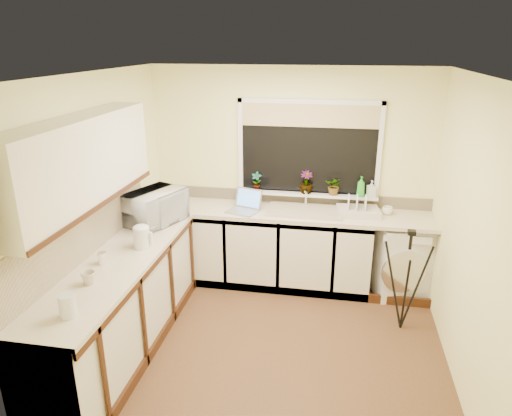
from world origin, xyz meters
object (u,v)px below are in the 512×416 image
object	(u,v)px
dish_rack	(358,212)
tripod	(406,281)
microwave	(155,207)
laptop	(245,205)
steel_jar	(102,258)
kettle	(142,238)
plant_a	(257,181)
washing_machine	(401,258)
soap_bottle_green	(361,187)
glass_jug	(67,306)
cup_left	(89,278)
cup_back	(387,211)
soap_bottle_clear	(371,189)
plant_d	(334,186)
plant_c	(306,182)

from	to	relation	value
dish_rack	tripod	bearing A→B (deg)	-64.78
dish_rack	microwave	xyz separation A→B (m)	(-2.09, -0.61, 0.13)
laptop	steel_jar	bearing A→B (deg)	-103.72
kettle	plant_a	distance (m)	1.65
kettle	plant_a	world-z (taller)	plant_a
washing_machine	laptop	xyz separation A→B (m)	(-1.75, -0.10, 0.55)
kettle	dish_rack	bearing A→B (deg)	32.11
steel_jar	plant_a	bearing A→B (deg)	60.63
washing_machine	soap_bottle_green	size ratio (longest dim) A/B	3.57
glass_jug	cup_left	world-z (taller)	glass_jug
cup_left	cup_back	bearing A→B (deg)	39.64
tripod	cup_left	distance (m)	2.88
laptop	soap_bottle_clear	distance (m)	1.42
laptop	plant_d	bearing A→B (deg)	34.29
microwave	plant_a	size ratio (longest dim) A/B	2.77
microwave	soap_bottle_clear	xyz separation A→B (m)	(2.22, 0.79, 0.08)
cup_back	glass_jug	bearing A→B (deg)	-133.54
plant_c	laptop	bearing A→B (deg)	-156.11
dish_rack	steel_jar	world-z (taller)	steel_jar
kettle	dish_rack	distance (m)	2.33
steel_jar	plant_d	world-z (taller)	plant_d
glass_jug	steel_jar	distance (m)	0.81
dish_rack	soap_bottle_clear	distance (m)	0.31
laptop	cup_back	bearing A→B (deg)	23.52
plant_c	plant_d	xyz separation A→B (m)	(0.32, -0.01, -0.02)
tripod	soap_bottle_green	world-z (taller)	soap_bottle_green
plant_c	cup_left	distance (m)	2.64
soap_bottle_green	washing_machine	bearing A→B (deg)	-19.24
laptop	dish_rack	xyz separation A→B (m)	(1.24, 0.10, -0.03)
glass_jug	soap_bottle_green	distance (m)	3.29
soap_bottle_clear	cup_back	xyz separation A→B (m)	(0.18, -0.12, -0.20)
dish_rack	soap_bottle_clear	size ratio (longest dim) A/B	2.35
laptop	plant_a	world-z (taller)	plant_a
tripod	glass_jug	distance (m)	3.02
washing_machine	plant_c	size ratio (longest dim) A/B	3.19
kettle	soap_bottle_green	world-z (taller)	soap_bottle_green
microwave	cup_left	distance (m)	1.35
plant_d	cup_left	xyz separation A→B (m)	(-1.84, -2.14, -0.20)
cup_left	tripod	bearing A→B (deg)	25.24
laptop	dish_rack	distance (m)	1.25
plant_c	cup_left	world-z (taller)	plant_c
plant_d	soap_bottle_green	bearing A→B (deg)	-1.76
washing_machine	plant_c	bearing A→B (deg)	154.69
laptop	kettle	bearing A→B (deg)	-104.59
dish_rack	glass_jug	xyz separation A→B (m)	(-2.02, -2.40, 0.05)
washing_machine	plant_a	world-z (taller)	plant_a
plant_a	cup_back	size ratio (longest dim) A/B	1.94
glass_jug	plant_c	size ratio (longest dim) A/B	0.64
washing_machine	cup_back	xyz separation A→B (m)	(-0.19, 0.05, 0.53)
kettle	tripod	distance (m)	2.53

